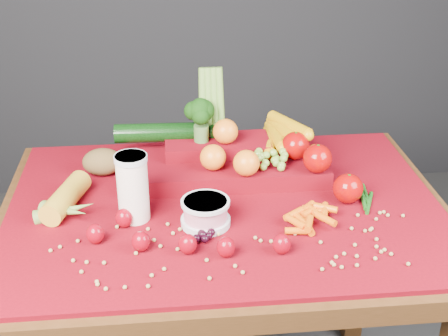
{
  "coord_description": "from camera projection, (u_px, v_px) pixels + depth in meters",
  "views": [
    {
      "loc": [
        -0.13,
        -1.31,
        1.54
      ],
      "look_at": [
        0.0,
        0.02,
        0.85
      ],
      "focal_mm": 50.0,
      "sensor_mm": 36.0,
      "label": 1
    }
  ],
  "objects": [
    {
      "name": "dark_grape_cluster",
      "position": [
        203.0,
        236.0,
        1.38
      ],
      "size": [
        0.06,
        0.05,
        0.03
      ],
      "primitive_type": null,
      "color": "black",
      "rests_on": "red_cloth"
    },
    {
      "name": "green_bean_pile",
      "position": [
        366.0,
        197.0,
        1.55
      ],
      "size": [
        0.14,
        0.12,
        0.01
      ],
      "primitive_type": null,
      "color": "#144F12",
      "rests_on": "red_cloth"
    },
    {
      "name": "red_cloth",
      "position": [
        225.0,
        206.0,
        1.53
      ],
      "size": [
        1.05,
        0.75,
        0.01
      ],
      "primitive_type": "cube",
      "color": "#69030D",
      "rests_on": "table"
    },
    {
      "name": "potato",
      "position": [
        103.0,
        162.0,
        1.65
      ],
      "size": [
        0.11,
        0.08,
        0.07
      ],
      "primitive_type": "ellipsoid",
      "color": "#513E1E",
      "rests_on": "red_cloth"
    },
    {
      "name": "milk_glass",
      "position": [
        133.0,
        185.0,
        1.43
      ],
      "size": [
        0.08,
        0.08,
        0.16
      ],
      "rotation": [
        0.0,
        0.0,
        0.02
      ],
      "color": "white",
      "rests_on": "red_cloth"
    },
    {
      "name": "strawberry_scatter",
      "position": [
        175.0,
        237.0,
        1.35
      ],
      "size": [
        0.44,
        0.18,
        0.05
      ],
      "color": "maroon",
      "rests_on": "red_cloth"
    },
    {
      "name": "produce_mound",
      "position": [
        234.0,
        154.0,
        1.64
      ],
      "size": [
        0.61,
        0.36,
        0.27
      ],
      "color": "#69030D",
      "rests_on": "red_cloth"
    },
    {
      "name": "table",
      "position": [
        225.0,
        240.0,
        1.58
      ],
      "size": [
        1.1,
        0.8,
        0.75
      ],
      "color": "#331E0B",
      "rests_on": "ground"
    },
    {
      "name": "baby_carrot_pile",
      "position": [
        308.0,
        218.0,
        1.44
      ],
      "size": [
        0.17,
        0.17,
        0.03
      ],
      "primitive_type": null,
      "color": "#E25907",
      "rests_on": "red_cloth"
    },
    {
      "name": "soybean_scatter",
      "position": [
        234.0,
        248.0,
        1.35
      ],
      "size": [
        0.84,
        0.24,
        0.01
      ],
      "primitive_type": null,
      "color": "#AE8D4B",
      "rests_on": "red_cloth"
    },
    {
      "name": "corn_ear",
      "position": [
        65.0,
        207.0,
        1.47
      ],
      "size": [
        0.23,
        0.26,
        0.06
      ],
      "rotation": [
        0.0,
        0.0,
        1.27
      ],
      "color": "gold",
      "rests_on": "red_cloth"
    },
    {
      "name": "yogurt_bowl",
      "position": [
        205.0,
        212.0,
        1.43
      ],
      "size": [
        0.11,
        0.11,
        0.06
      ],
      "rotation": [
        0.0,
        0.0,
        0.09
      ],
      "color": "silver",
      "rests_on": "red_cloth"
    }
  ]
}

